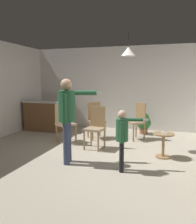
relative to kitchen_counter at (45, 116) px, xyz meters
name	(u,v)px	position (x,y,z in m)	size (l,w,h in m)	color
ground	(97,158)	(2.45, -2.15, -0.48)	(7.68, 7.68, 0.00)	#B2A893
wall_back	(126,88)	(2.45, 1.05, 0.87)	(6.40, 0.10, 2.70)	silver
kitchen_counter	(45,116)	(0.00, 0.00, 0.00)	(1.26, 0.66, 0.95)	brown
side_table_by_couch	(163,142)	(3.76, -1.68, -0.15)	(0.44, 0.44, 0.52)	#99754C
person_adult	(67,112)	(1.99, -2.57, 0.54)	(0.76, 0.58, 1.64)	#384260
person_child	(123,134)	(3.08, -2.66, 0.20)	(0.55, 0.38, 1.10)	black
dining_chair_by_counter	(95,119)	(1.87, -0.48, 0.07)	(0.59, 0.59, 1.00)	#99754C
dining_chair_near_wall	(137,120)	(3.02, -0.29, 0.07)	(0.59, 0.59, 1.00)	#99754C
dining_chair_centre_back	(96,126)	(2.20, -1.44, 0.07)	(0.47, 0.47, 1.00)	#99754C
dining_chair_spare	(64,122)	(1.25, -1.22, 0.07)	(0.58, 0.58, 1.00)	#99754C
potted_plant_corner	(144,122)	(3.12, 0.42, -0.12)	(0.42, 0.42, 0.65)	brown
spare_remote_on_table	(164,133)	(3.77, -1.69, 0.06)	(0.04, 0.13, 0.04)	white
ceiling_light_pendant	(128,51)	(2.92, -1.31, 1.77)	(0.32, 0.32, 0.55)	silver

